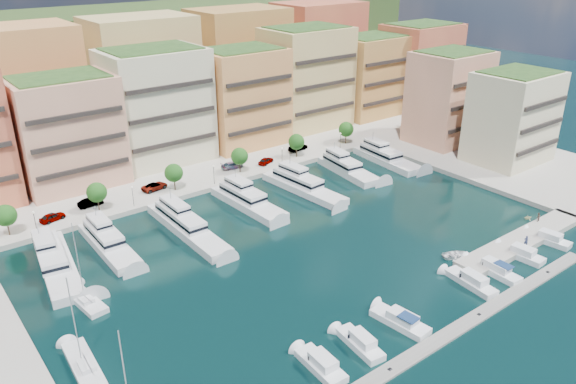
{
  "coord_description": "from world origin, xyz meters",
  "views": [
    {
      "loc": [
        -54.41,
        -64.67,
        47.54
      ],
      "look_at": [
        2.85,
        9.4,
        6.0
      ],
      "focal_mm": 35.0,
      "sensor_mm": 36.0,
      "label": 1
    }
  ],
  "objects_px": {
    "lamppost_4": "(340,138)",
    "cruiser_9": "(548,239)",
    "car_4": "(266,161)",
    "tender_0": "(455,255)",
    "tree_3": "(240,156)",
    "tree_1": "(97,192)",
    "tender_3": "(528,217)",
    "tree_4": "(296,142)",
    "cruiser_7": "(494,270)",
    "yacht_5": "(346,168)",
    "lamppost_1": "(132,193)",
    "yacht_3": "(246,200)",
    "car_2": "(155,186)",
    "yacht_0": "(55,261)",
    "sailboat_1": "(84,367)",
    "yacht_6": "(385,157)",
    "car_0": "(52,217)",
    "lamppost_3": "(282,154)",
    "cruiser_8": "(521,254)",
    "sailboat_2": "(86,301)",
    "car_3": "(232,165)",
    "person_1": "(538,217)",
    "cruiser_3": "(360,344)",
    "tree_5": "(346,129)",
    "car_1": "(90,202)",
    "cruiser_6": "(471,282)",
    "lamppost_0": "(34,219)",
    "car_5": "(298,147)",
    "cruiser_4": "(400,321)",
    "cruiser_2": "(321,366)",
    "person_0": "(526,241)"
  },
  "relations": [
    {
      "from": "lamppost_4",
      "to": "cruiser_9",
      "type": "height_order",
      "value": "lamppost_4"
    },
    {
      "from": "car_4",
      "to": "cruiser_9",
      "type": "bearing_deg",
      "value": 175.38
    },
    {
      "from": "tender_0",
      "to": "cruiser_9",
      "type": "bearing_deg",
      "value": -97.06
    },
    {
      "from": "lamppost_4",
      "to": "tree_3",
      "type": "bearing_deg",
      "value": 175.3
    },
    {
      "from": "tree_1",
      "to": "tender_3",
      "type": "height_order",
      "value": "tree_1"
    },
    {
      "from": "tree_4",
      "to": "cruiser_7",
      "type": "xyz_separation_m",
      "value": [
        -6.51,
        -58.12,
        -4.17
      ]
    },
    {
      "from": "tree_1",
      "to": "yacht_5",
      "type": "distance_m",
      "value": 53.84
    },
    {
      "from": "cruiser_7",
      "to": "tender_0",
      "type": "relative_size",
      "value": 2.13
    },
    {
      "from": "lamppost_1",
      "to": "cruiser_7",
      "type": "bearing_deg",
      "value": -57.55
    },
    {
      "from": "lamppost_1",
      "to": "yacht_3",
      "type": "distance_m",
      "value": 21.81
    },
    {
      "from": "tender_3",
      "to": "car_2",
      "type": "relative_size",
      "value": 0.3
    },
    {
      "from": "tree_3",
      "to": "yacht_0",
      "type": "relative_size",
      "value": 0.25
    },
    {
      "from": "sailboat_1",
      "to": "yacht_6",
      "type": "bearing_deg",
      "value": 18.35
    },
    {
      "from": "car_0",
      "to": "tree_1",
      "type": "bearing_deg",
      "value": -110.5
    },
    {
      "from": "lamppost_3",
      "to": "cruiser_7",
      "type": "bearing_deg",
      "value": -90.52
    },
    {
      "from": "cruiser_7",
      "to": "tree_4",
      "type": "bearing_deg",
      "value": 83.61
    },
    {
      "from": "yacht_6",
      "to": "cruiser_8",
      "type": "xyz_separation_m",
      "value": [
        -14.91,
        -44.74,
        -0.66
      ]
    },
    {
      "from": "cruiser_7",
      "to": "sailboat_2",
      "type": "distance_m",
      "value": 62.16
    },
    {
      "from": "car_0",
      "to": "car_3",
      "type": "bearing_deg",
      "value": -101.23
    },
    {
      "from": "sailboat_1",
      "to": "cruiser_8",
      "type": "bearing_deg",
      "value": -14.97
    },
    {
      "from": "tree_4",
      "to": "person_1",
      "type": "height_order",
      "value": "tree_4"
    },
    {
      "from": "yacht_3",
      "to": "tender_3",
      "type": "xyz_separation_m",
      "value": [
        38.53,
        -37.63,
        -0.78
      ]
    },
    {
      "from": "cruiser_9",
      "to": "cruiser_3",
      "type": "bearing_deg",
      "value": -180.0
    },
    {
      "from": "tree_5",
      "to": "car_1",
      "type": "height_order",
      "value": "tree_5"
    },
    {
      "from": "yacht_6",
      "to": "sailboat_1",
      "type": "relative_size",
      "value": 1.49
    },
    {
      "from": "cruiser_6",
      "to": "yacht_5",
      "type": "bearing_deg",
      "value": 70.05
    },
    {
      "from": "tree_5",
      "to": "sailboat_1",
      "type": "xyz_separation_m",
      "value": [
        -81.15,
        -40.33,
        -4.44
      ]
    },
    {
      "from": "lamppost_0",
      "to": "yacht_3",
      "type": "distance_m",
      "value": 38.31
    },
    {
      "from": "sailboat_2",
      "to": "car_5",
      "type": "xyz_separation_m",
      "value": [
        63.25,
        30.06,
        1.55
      ]
    },
    {
      "from": "cruiser_4",
      "to": "car_5",
      "type": "xyz_separation_m",
      "value": [
        31.14,
        61.32,
        1.29
      ]
    },
    {
      "from": "cruiser_3",
      "to": "tender_3",
      "type": "xyz_separation_m",
      "value": [
        50.76,
        7.01,
        -0.12
      ]
    },
    {
      "from": "tree_5",
      "to": "cruiser_8",
      "type": "bearing_deg",
      "value": -104.24
    },
    {
      "from": "lamppost_1",
      "to": "cruiser_2",
      "type": "height_order",
      "value": "lamppost_1"
    },
    {
      "from": "tree_3",
      "to": "cruiser_2",
      "type": "relative_size",
      "value": 0.74
    },
    {
      "from": "car_2",
      "to": "car_1",
      "type": "bearing_deg",
      "value": 80.38
    },
    {
      "from": "lamppost_1",
      "to": "car_1",
      "type": "height_order",
      "value": "lamppost_1"
    },
    {
      "from": "car_1",
      "to": "sailboat_2",
      "type": "bearing_deg",
      "value": 158.24
    },
    {
      "from": "tree_5",
      "to": "person_1",
      "type": "xyz_separation_m",
      "value": [
        -2.18,
        -53.57,
        -2.9
      ]
    },
    {
      "from": "tree_1",
      "to": "cruiser_2",
      "type": "bearing_deg",
      "value": -84.42
    },
    {
      "from": "cruiser_9",
      "to": "sailboat_2",
      "type": "distance_m",
      "value": 76.58
    },
    {
      "from": "cruiser_2",
      "to": "person_0",
      "type": "xyz_separation_m",
      "value": [
        45.93,
        0.76,
        1.42
      ]
    },
    {
      "from": "cruiser_7",
      "to": "car_0",
      "type": "distance_m",
      "value": 77.27
    },
    {
      "from": "lamppost_3",
      "to": "yacht_3",
      "type": "bearing_deg",
      "value": -147.42
    },
    {
      "from": "tree_4",
      "to": "yacht_6",
      "type": "bearing_deg",
      "value": -39.52
    },
    {
      "from": "car_3",
      "to": "tender_3",
      "type": "bearing_deg",
      "value": -145.39
    },
    {
      "from": "yacht_3",
      "to": "yacht_6",
      "type": "xyz_separation_m",
      "value": [
        39.61,
        0.1,
        -0.0
      ]
    },
    {
      "from": "lamppost_0",
      "to": "person_0",
      "type": "xyz_separation_m",
      "value": [
        63.6,
        -55.02,
        -1.86
      ]
    },
    {
      "from": "yacht_0",
      "to": "car_4",
      "type": "bearing_deg",
      "value": 16.23
    },
    {
      "from": "car_2",
      "to": "tree_4",
      "type": "bearing_deg",
      "value": -102.81
    },
    {
      "from": "tree_1",
      "to": "lamppost_3",
      "type": "height_order",
      "value": "tree_1"
    }
  ]
}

